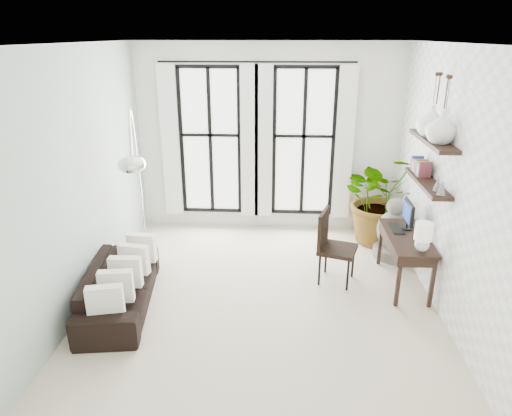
# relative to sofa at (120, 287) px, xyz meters

# --- Properties ---
(floor) EXTENTS (5.00, 5.00, 0.00)m
(floor) POSITION_rel_sofa_xyz_m (1.80, 0.26, -0.28)
(floor) COLOR beige
(floor) RESTS_ON ground
(ceiling) EXTENTS (5.00, 5.00, 0.00)m
(ceiling) POSITION_rel_sofa_xyz_m (1.80, 0.26, 2.92)
(ceiling) COLOR white
(ceiling) RESTS_ON wall_back
(wall_left) EXTENTS (0.00, 5.00, 5.00)m
(wall_left) POSITION_rel_sofa_xyz_m (-0.45, 0.26, 1.32)
(wall_left) COLOR #A5B8AD
(wall_left) RESTS_ON floor
(wall_right) EXTENTS (0.00, 5.00, 5.00)m
(wall_right) POSITION_rel_sofa_xyz_m (4.05, 0.26, 1.32)
(wall_right) COLOR white
(wall_right) RESTS_ON floor
(wall_back) EXTENTS (4.50, 0.00, 4.50)m
(wall_back) POSITION_rel_sofa_xyz_m (1.80, 2.76, 1.32)
(wall_back) COLOR white
(wall_back) RESTS_ON floor
(windows) EXTENTS (3.26, 0.13, 2.65)m
(windows) POSITION_rel_sofa_xyz_m (1.60, 2.69, 1.28)
(windows) COLOR white
(windows) RESTS_ON wall_back
(wall_shelves) EXTENTS (0.25, 1.30, 0.60)m
(wall_shelves) POSITION_rel_sofa_xyz_m (3.91, 0.81, 1.45)
(wall_shelves) COLOR black
(wall_shelves) RESTS_ON wall_right
(sofa) EXTENTS (0.98, 1.98, 0.55)m
(sofa) POSITION_rel_sofa_xyz_m (0.00, 0.00, 0.00)
(sofa) COLOR black
(sofa) RESTS_ON floor
(throw_pillows) EXTENTS (0.40, 1.52, 0.40)m
(throw_pillows) POSITION_rel_sofa_xyz_m (0.10, -0.00, 0.22)
(throw_pillows) COLOR white
(throw_pillows) RESTS_ON sofa
(plant) EXTENTS (1.67, 1.54, 1.55)m
(plant) POSITION_rel_sofa_xyz_m (3.70, 2.21, 0.50)
(plant) COLOR #2D7228
(plant) RESTS_ON floor
(desk) EXTENTS (0.53, 1.25, 1.13)m
(desk) POSITION_rel_sofa_xyz_m (3.75, 0.72, 0.42)
(desk) COLOR black
(desk) RESTS_ON floor
(desk_chair) EXTENTS (0.62, 0.62, 1.04)m
(desk_chair) POSITION_rel_sofa_xyz_m (2.74, 0.83, 0.31)
(desk_chair) COLOR black
(desk_chair) RESTS_ON floor
(arc_lamp) EXTENTS (0.75, 1.79, 2.44)m
(arc_lamp) POSITION_rel_sofa_xyz_m (0.10, 0.76, 1.61)
(arc_lamp) COLOR silver
(arc_lamp) RESTS_ON floor
(buddha) EXTENTS (0.54, 0.54, 0.98)m
(buddha) POSITION_rel_sofa_xyz_m (3.78, 1.62, 0.13)
(buddha) COLOR gray
(buddha) RESTS_ON floor
(vase_a) EXTENTS (0.37, 0.37, 0.38)m
(vase_a) POSITION_rel_sofa_xyz_m (3.91, 0.52, 1.99)
(vase_a) COLOR white
(vase_a) RESTS_ON shelf_upper
(vase_b) EXTENTS (0.37, 0.37, 0.38)m
(vase_b) POSITION_rel_sofa_xyz_m (3.91, 0.92, 1.99)
(vase_b) COLOR white
(vase_b) RESTS_ON shelf_upper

